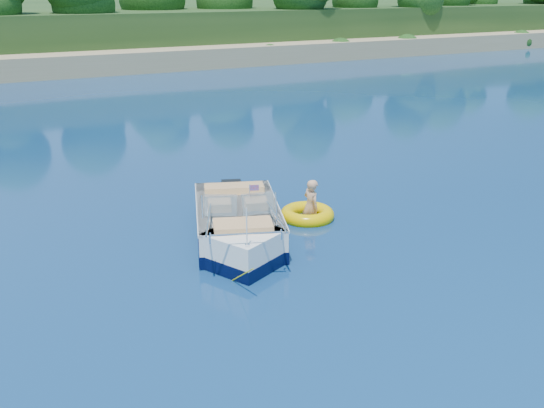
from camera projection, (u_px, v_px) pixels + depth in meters
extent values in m
plane|color=#0A224B|center=(363.00, 294.00, 12.39)|extent=(160.00, 160.00, 0.00)
cube|color=#9D875B|center=(54.00, 65.00, 43.85)|extent=(170.00, 8.00, 2.00)
cube|color=#193415|center=(13.00, 34.00, 66.16)|extent=(170.00, 56.00, 6.00)
cylinder|color=black|center=(41.00, 22.00, 46.23)|extent=(0.44, 0.44, 3.60)
cylinder|color=black|center=(283.00, 23.00, 53.48)|extent=(0.44, 0.44, 2.60)
cylinder|color=black|center=(498.00, 14.00, 66.91)|extent=(0.44, 0.44, 3.00)
cube|color=white|center=(238.00, 224.00, 15.21)|extent=(3.15, 4.21, 1.04)
cube|color=white|center=(244.00, 253.00, 13.55)|extent=(1.87, 1.87, 1.04)
cube|color=black|center=(238.00, 229.00, 15.26)|extent=(3.19, 4.26, 0.30)
cube|color=black|center=(244.00, 259.00, 13.60)|extent=(1.91, 1.91, 0.30)
cube|color=tan|center=(236.00, 209.00, 15.39)|extent=(2.39, 3.02, 0.10)
cube|color=white|center=(237.00, 206.00, 15.04)|extent=(3.19, 4.22, 0.06)
cube|color=black|center=(232.00, 196.00, 17.11)|extent=(0.63, 0.51, 0.89)
cube|color=#8C9EA5|center=(220.00, 205.00, 14.24)|extent=(0.81, 0.60, 0.48)
cube|color=#8C9EA5|center=(258.00, 203.00, 14.35)|extent=(0.81, 0.42, 0.48)
cube|color=tan|center=(220.00, 209.00, 14.74)|extent=(0.70, 0.70, 0.40)
cube|color=tan|center=(256.00, 207.00, 14.85)|extent=(0.70, 0.70, 0.40)
cube|color=tan|center=(234.00, 192.00, 15.96)|extent=(1.64, 1.04, 0.38)
cube|color=tan|center=(243.00, 229.00, 13.55)|extent=(1.49, 1.15, 0.34)
cylinder|color=white|center=(247.00, 227.00, 12.52)|extent=(0.04, 0.04, 0.85)
cube|color=red|center=(254.00, 188.00, 14.20)|extent=(0.21, 0.09, 0.14)
cube|color=silver|center=(247.00, 245.00, 12.61)|extent=(0.11, 0.09, 0.05)
cylinder|color=gold|center=(242.00, 275.00, 12.44)|extent=(0.02, 1.07, 0.76)
torus|color=#F0BE00|center=(307.00, 215.00, 16.41)|extent=(1.64, 1.64, 0.39)
torus|color=red|center=(307.00, 214.00, 16.40)|extent=(1.35, 1.35, 0.13)
imported|color=tan|center=(310.00, 219.00, 16.40)|extent=(0.46, 0.89, 1.68)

